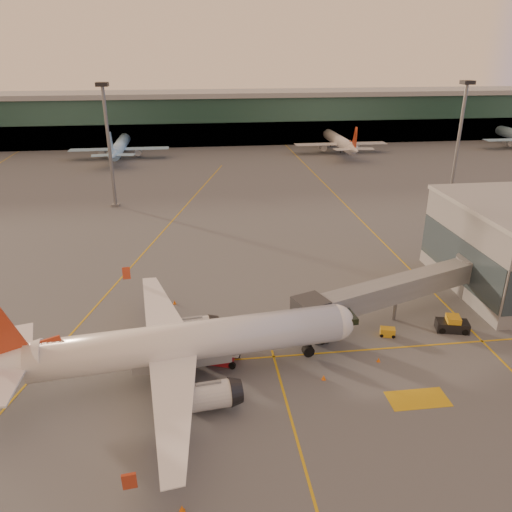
{
  "coord_description": "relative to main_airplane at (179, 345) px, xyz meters",
  "views": [
    {
      "loc": [
        -3.0,
        -41.55,
        32.21
      ],
      "look_at": [
        5.25,
        22.42,
        5.0
      ],
      "focal_mm": 35.0,
      "sensor_mm": 36.0,
      "label": 1
    }
  ],
  "objects": [
    {
      "name": "main_airplane",
      "position": [
        0.0,
        0.0,
        0.0
      ],
      "size": [
        39.51,
        35.71,
        11.92
      ],
      "rotation": [
        0.0,
        0.0,
        0.11
      ],
      "color": "white",
      "rests_on": "ground"
    },
    {
      "name": "distant_aircraft_row",
      "position": [
        16.15,
        115.22,
        -3.87
      ],
      "size": [
        350.0,
        34.0,
        13.0
      ],
      "color": "#96CDFC",
      "rests_on": "ground"
    },
    {
      "name": "taxi_markings",
      "position": [
        -2.0,
        41.71,
        -3.87
      ],
      "size": [
        100.12,
        173.0,
        0.01
      ],
      "color": "gold",
      "rests_on": "ground"
    },
    {
      "name": "cone_nose",
      "position": [
        21.68,
        -0.18,
        -3.63
      ],
      "size": [
        0.4,
        0.4,
        0.5
      ],
      "color": "orange",
      "rests_on": "ground"
    },
    {
      "name": "ground",
      "position": [
        5.32,
        -2.78,
        -3.87
      ],
      "size": [
        600.0,
        600.0,
        0.0
      ],
      "primitive_type": "plane",
      "color": "#4C4F54",
      "rests_on": "ground"
    },
    {
      "name": "cone_wing_right",
      "position": [
        0.28,
        -16.85,
        -3.59
      ],
      "size": [
        0.47,
        0.47,
        0.6
      ],
      "color": "orange",
      "rests_on": "ground"
    },
    {
      "name": "terminal",
      "position": [
        5.32,
        139.01,
        4.89
      ],
      "size": [
        400.0,
        20.0,
        17.6
      ],
      "color": "#19382D",
      "rests_on": "ground"
    },
    {
      "name": "jet_bridge",
      "position": [
        28.21,
        9.05,
        0.24
      ],
      "size": [
        28.89,
        13.33,
        5.89
      ],
      "color": "slate",
      "rests_on": "ground"
    },
    {
      "name": "mast_east_near",
      "position": [
        60.32,
        59.22,
        10.99
      ],
      "size": [
        2.4,
        2.4,
        25.6
      ],
      "color": "slate",
      "rests_on": "ground"
    },
    {
      "name": "mast_west_near",
      "position": [
        -14.68,
        63.22,
        10.99
      ],
      "size": [
        2.4,
        2.4,
        25.6
      ],
      "color": "slate",
      "rests_on": "ground"
    },
    {
      "name": "gpu_cart",
      "position": [
        24.61,
        4.83,
        -3.37
      ],
      "size": [
        2.0,
        1.52,
        1.04
      ],
      "rotation": [
        0.0,
        0.0,
        -0.29
      ],
      "color": "gold",
      "rests_on": "ground"
    },
    {
      "name": "cone_wing_left",
      "position": [
        -0.99,
        16.23,
        -3.59
      ],
      "size": [
        0.46,
        0.46,
        0.58
      ],
      "color": "orange",
      "rests_on": "ground"
    },
    {
      "name": "pushback_tug",
      "position": [
        32.9,
        4.99,
        -3.08
      ],
      "size": [
        4.16,
        2.89,
        1.95
      ],
      "rotation": [
        0.0,
        0.0,
        -0.25
      ],
      "color": "black",
      "rests_on": "ground"
    },
    {
      "name": "catering_truck",
      "position": [
        4.22,
        2.15,
        -1.67
      ],
      "size": [
        5.43,
        3.72,
        3.87
      ],
      "rotation": [
        0.0,
        0.0,
        -0.35
      ],
      "color": "#B21922",
      "rests_on": "ground"
    },
    {
      "name": "cone_fwd",
      "position": [
        14.86,
        -2.54,
        -3.6
      ],
      "size": [
        0.44,
        0.44,
        0.56
      ],
      "color": "orange",
      "rests_on": "ground"
    }
  ]
}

